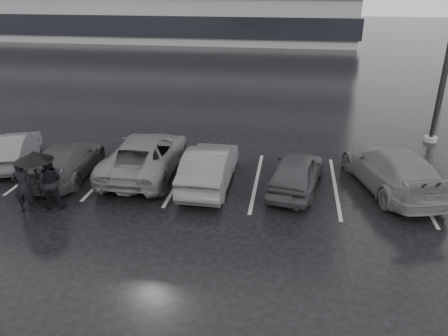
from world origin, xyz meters
The scene contains 11 objects.
ground centered at (0.00, 0.00, 0.00)m, with size 160.00×160.00×0.00m, color black.
car_main centered at (1.99, 2.09, 0.65)m, with size 1.53×3.80×1.29m, color black.
car_west_a centered at (-1.04, 1.95, 0.71)m, with size 1.50×4.30×1.42m, color #333235.
car_west_b centered at (-3.59, 2.61, 0.72)m, with size 2.40×5.21×1.45m, color #48484B.
car_west_c centered at (-6.38, 1.86, 0.63)m, with size 1.76×4.32×1.25m, color black.
car_west_d centered at (-9.02, 2.64, 0.63)m, with size 1.32×3.80×1.25m, color #333235.
car_east centered at (5.26, 2.65, 0.73)m, with size 2.04×5.03×1.46m, color #48484B.
pedestrian_left centered at (-6.40, -0.84, 0.86)m, with size 0.62×0.41×1.71m, color black.
pedestrian_right centered at (-5.70, -0.50, 0.90)m, with size 0.88×0.69×1.81m, color black.
umbrella centered at (-6.01, -0.58, 1.78)m, with size 1.16×1.16×1.96m.
stall_stripes centered at (-0.80, 2.50, 0.00)m, with size 19.72×5.00×0.00m.
Camera 1 is at (1.68, -11.88, 6.79)m, focal length 35.00 mm.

